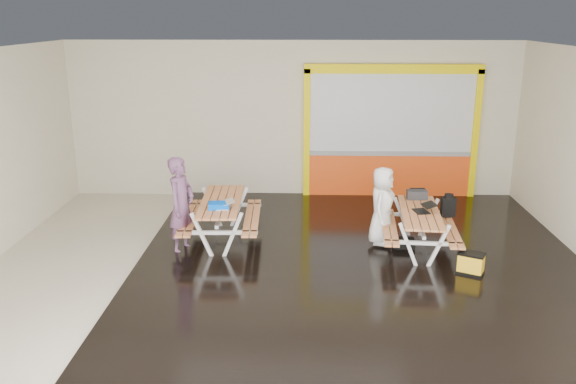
{
  "coord_description": "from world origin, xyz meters",
  "views": [
    {
      "loc": [
        0.3,
        -9.3,
        4.05
      ],
      "look_at": [
        0.0,
        0.9,
        1.0
      ],
      "focal_mm": 37.36,
      "sensor_mm": 36.0,
      "label": 1
    }
  ],
  "objects_px": {
    "laptop_left": "(224,205)",
    "fluke_bag": "(471,264)",
    "picnic_table_left": "(221,210)",
    "blue_pouch": "(219,205)",
    "picnic_table_right": "(420,221)",
    "laptop_right": "(424,209)",
    "toolbox": "(417,195)",
    "backpack": "(448,205)",
    "person_right": "(382,206)",
    "person_left": "(181,206)",
    "dark_case": "(404,243)"
  },
  "relations": [
    {
      "from": "picnic_table_right",
      "to": "blue_pouch",
      "type": "distance_m",
      "value": 3.51
    },
    {
      "from": "blue_pouch",
      "to": "toolbox",
      "type": "height_order",
      "value": "toolbox"
    },
    {
      "from": "person_left",
      "to": "laptop_left",
      "type": "relative_size",
      "value": 4.33
    },
    {
      "from": "picnic_table_right",
      "to": "laptop_left",
      "type": "xyz_separation_m",
      "value": [
        -3.41,
        -0.07,
        0.27
      ]
    },
    {
      "from": "toolbox",
      "to": "fluke_bag",
      "type": "relative_size",
      "value": 0.77
    },
    {
      "from": "fluke_bag",
      "to": "laptop_left",
      "type": "bearing_deg",
      "value": 167.08
    },
    {
      "from": "person_left",
      "to": "picnic_table_left",
      "type": "bearing_deg",
      "value": -37.01
    },
    {
      "from": "picnic_table_right",
      "to": "laptop_right",
      "type": "relative_size",
      "value": 4.81
    },
    {
      "from": "picnic_table_left",
      "to": "laptop_left",
      "type": "distance_m",
      "value": 0.51
    },
    {
      "from": "picnic_table_right",
      "to": "dark_case",
      "type": "bearing_deg",
      "value": 156.77
    },
    {
      "from": "blue_pouch",
      "to": "person_left",
      "type": "bearing_deg",
      "value": 179.38
    },
    {
      "from": "laptop_left",
      "to": "fluke_bag",
      "type": "xyz_separation_m",
      "value": [
        4.07,
        -0.93,
        -0.64
      ]
    },
    {
      "from": "picnic_table_right",
      "to": "person_left",
      "type": "distance_m",
      "value": 4.16
    },
    {
      "from": "person_right",
      "to": "dark_case",
      "type": "distance_m",
      "value": 0.79
    },
    {
      "from": "backpack",
      "to": "person_right",
      "type": "bearing_deg",
      "value": -164.21
    },
    {
      "from": "picnic_table_right",
      "to": "toolbox",
      "type": "bearing_deg",
      "value": 84.93
    },
    {
      "from": "laptop_right",
      "to": "toolbox",
      "type": "relative_size",
      "value": 1.11
    },
    {
      "from": "picnic_table_left",
      "to": "picnic_table_right",
      "type": "relative_size",
      "value": 1.04
    },
    {
      "from": "picnic_table_left",
      "to": "person_left",
      "type": "height_order",
      "value": "person_left"
    },
    {
      "from": "toolbox",
      "to": "picnic_table_left",
      "type": "bearing_deg",
      "value": -174.33
    },
    {
      "from": "laptop_right",
      "to": "backpack",
      "type": "bearing_deg",
      "value": 45.73
    },
    {
      "from": "backpack",
      "to": "person_left",
      "type": "bearing_deg",
      "value": -172.41
    },
    {
      "from": "picnic_table_right",
      "to": "toolbox",
      "type": "xyz_separation_m",
      "value": [
        0.06,
        0.72,
        0.26
      ]
    },
    {
      "from": "person_left",
      "to": "laptop_right",
      "type": "bearing_deg",
      "value": -71.81
    },
    {
      "from": "picnic_table_left",
      "to": "blue_pouch",
      "type": "relative_size",
      "value": 5.89
    },
    {
      "from": "blue_pouch",
      "to": "laptop_left",
      "type": "bearing_deg",
      "value": 12.55
    },
    {
      "from": "person_left",
      "to": "blue_pouch",
      "type": "distance_m",
      "value": 0.65
    },
    {
      "from": "laptop_left",
      "to": "fluke_bag",
      "type": "height_order",
      "value": "laptop_left"
    },
    {
      "from": "backpack",
      "to": "dark_case",
      "type": "relative_size",
      "value": 1.1
    },
    {
      "from": "picnic_table_right",
      "to": "laptop_left",
      "type": "bearing_deg",
      "value": -178.76
    },
    {
      "from": "blue_pouch",
      "to": "dark_case",
      "type": "bearing_deg",
      "value": 3.4
    },
    {
      "from": "laptop_left",
      "to": "backpack",
      "type": "distance_m",
      "value": 4.08
    },
    {
      "from": "backpack",
      "to": "laptop_left",
      "type": "bearing_deg",
      "value": -171.21
    },
    {
      "from": "picnic_table_right",
      "to": "blue_pouch",
      "type": "bearing_deg",
      "value": -178.49
    },
    {
      "from": "laptop_right",
      "to": "backpack",
      "type": "distance_m",
      "value": 0.8
    },
    {
      "from": "laptop_left",
      "to": "toolbox",
      "type": "relative_size",
      "value": 1.07
    },
    {
      "from": "backpack",
      "to": "dark_case",
      "type": "bearing_deg",
      "value": -152.17
    },
    {
      "from": "picnic_table_left",
      "to": "picnic_table_right",
      "type": "bearing_deg",
      "value": -5.94
    },
    {
      "from": "blue_pouch",
      "to": "fluke_bag",
      "type": "bearing_deg",
      "value": -12.42
    },
    {
      "from": "backpack",
      "to": "dark_case",
      "type": "height_order",
      "value": "backpack"
    },
    {
      "from": "person_left",
      "to": "picnic_table_right",
      "type": "bearing_deg",
      "value": -71.52
    },
    {
      "from": "person_left",
      "to": "fluke_bag",
      "type": "bearing_deg",
      "value": -83.56
    },
    {
      "from": "picnic_table_left",
      "to": "toolbox",
      "type": "relative_size",
      "value": 5.56
    },
    {
      "from": "picnic_table_left",
      "to": "blue_pouch",
      "type": "distance_m",
      "value": 0.52
    },
    {
      "from": "picnic_table_left",
      "to": "laptop_right",
      "type": "bearing_deg",
      "value": -6.15
    },
    {
      "from": "laptop_left",
      "to": "laptop_right",
      "type": "xyz_separation_m",
      "value": [
        3.47,
        0.05,
        -0.05
      ]
    },
    {
      "from": "backpack",
      "to": "fluke_bag",
      "type": "xyz_separation_m",
      "value": [
        0.04,
        -1.56,
        -0.48
      ]
    },
    {
      "from": "dark_case",
      "to": "fluke_bag",
      "type": "relative_size",
      "value": 0.79
    },
    {
      "from": "picnic_table_right",
      "to": "fluke_bag",
      "type": "xyz_separation_m",
      "value": [
        0.66,
        -1.01,
        -0.36
      ]
    },
    {
      "from": "laptop_left",
      "to": "blue_pouch",
      "type": "xyz_separation_m",
      "value": [
        -0.08,
        -0.02,
        0.01
      ]
    }
  ]
}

